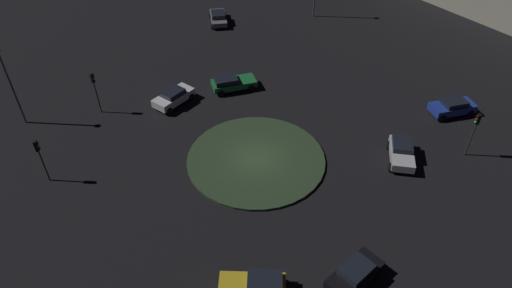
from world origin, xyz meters
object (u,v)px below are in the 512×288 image
at_px(car_yellow, 256,287).
at_px(traffic_light_northwest, 95,85).
at_px(car_silver, 402,152).
at_px(traffic_light_west, 39,153).
at_px(car_grey, 218,17).
at_px(car_blue, 453,107).
at_px(car_green, 232,83).
at_px(car_black, 355,274).
at_px(car_white, 173,97).
at_px(traffic_light_east, 475,127).
at_px(streetlamp_northwest, 7,76).

xyz_separation_m(car_yellow, traffic_light_northwest, (-8.11, 22.44, 2.18)).
height_order(car_silver, traffic_light_west, traffic_light_west).
height_order(car_grey, car_silver, car_silver).
distance_m(car_blue, traffic_light_northwest, 32.59).
bearing_deg(car_grey, traffic_light_northwest, -35.24).
bearing_deg(car_green, car_black, -86.24).
height_order(car_grey, car_green, car_green).
relative_size(car_grey, car_yellow, 1.07).
xyz_separation_m(car_white, car_blue, (24.26, -9.27, 0.01)).
height_order(car_black, traffic_light_east, traffic_light_east).
bearing_deg(car_yellow, traffic_light_northwest, -51.09).
distance_m(car_yellow, streetlamp_northwest, 27.48).
distance_m(car_silver, car_yellow, 17.13).
xyz_separation_m(car_blue, traffic_light_west, (-35.24, 1.72, 2.00)).
xyz_separation_m(car_black, traffic_light_northwest, (-14.21, 23.44, 2.15)).
distance_m(car_grey, car_yellow, 38.55).
distance_m(car_grey, car_blue, 30.02).
height_order(car_blue, car_yellow, car_blue).
bearing_deg(traffic_light_east, car_black, 44.96).
distance_m(car_black, car_silver, 12.86).
relative_size(car_grey, traffic_light_west, 1.22).
bearing_deg(car_silver, car_white, -102.58).
height_order(car_white, car_blue, car_blue).
bearing_deg(traffic_light_east, car_white, -18.65).
bearing_deg(car_silver, car_black, -16.77).
bearing_deg(car_yellow, car_silver, -131.99).
bearing_deg(car_blue, streetlamp_northwest, -13.03).
bearing_deg(car_silver, car_grey, -137.75).
bearing_deg(traffic_light_west, car_grey, 59.79).
height_order(car_black, car_yellow, car_black).
bearing_deg(car_white, car_silver, -74.41).
distance_m(car_black, traffic_light_northwest, 27.50).
bearing_deg(car_blue, car_black, 41.18).
height_order(car_black, traffic_light_northwest, traffic_light_northwest).
relative_size(traffic_light_east, streetlamp_northwest, 0.55).
xyz_separation_m(car_white, traffic_light_west, (-10.99, -7.55, 2.01)).
height_order(car_green, traffic_light_northwest, traffic_light_northwest).
bearing_deg(traffic_light_west, car_yellow, -40.14).
bearing_deg(car_green, streetlamp_northwest, 179.29).
bearing_deg(traffic_light_west, car_blue, 6.10).
bearing_deg(streetlamp_northwest, car_silver, -26.03).
bearing_deg(streetlamp_northwest, car_yellow, -57.13).
distance_m(car_green, traffic_light_east, 22.20).
relative_size(traffic_light_west, traffic_light_east, 0.95).
relative_size(car_black, traffic_light_east, 1.03).
distance_m(car_yellow, traffic_light_east, 21.77).
height_order(car_black, traffic_light_west, traffic_light_west).
bearing_deg(traffic_light_northwest, car_white, 36.82).
bearing_deg(car_silver, traffic_light_east, 105.69).
height_order(car_black, streetlamp_northwest, streetlamp_northwest).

